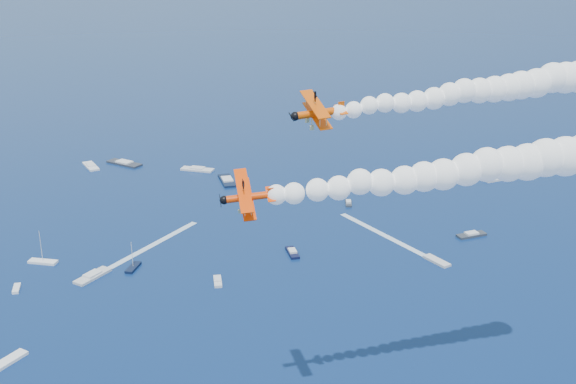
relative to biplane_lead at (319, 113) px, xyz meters
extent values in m
cube|color=silver|center=(-40.46, 74.09, -59.49)|extent=(9.92, 10.15, 0.70)
cube|color=silver|center=(51.61, 62.26, -59.49)|extent=(5.46, 8.78, 0.70)
cube|color=#2D303C|center=(-31.14, 170.85, -59.49)|extent=(13.94, 13.83, 0.70)
cube|color=#2F353F|center=(41.25, 109.82, -59.49)|extent=(3.55, 6.47, 0.70)
cube|color=white|center=(-43.80, 170.02, -59.49)|extent=(6.94, 12.21, 0.70)
cube|color=silver|center=(-4.12, 156.81, -59.49)|extent=(12.92, 9.42, 0.70)
cube|color=white|center=(-54.00, 86.01, -59.49)|extent=(8.31, 5.57, 0.70)
cube|color=black|center=(-29.94, 76.84, -59.49)|extent=(4.67, 6.84, 0.70)
cube|color=#0E1933|center=(5.08, 141.49, -59.49)|extent=(5.09, 14.09, 0.70)
cube|color=white|center=(-56.63, 37.79, -59.49)|extent=(7.60, 7.87, 0.70)
cube|color=black|center=(14.08, 76.35, -59.49)|extent=(2.57, 7.77, 0.70)
cube|color=white|center=(-59.11, 71.31, -59.49)|extent=(1.63, 5.02, 0.70)
cube|color=silver|center=(-8.79, 63.69, -59.49)|extent=(2.44, 6.30, 0.70)
cube|color=silver|center=(101.47, 121.06, -59.49)|extent=(10.69, 5.18, 0.70)
cube|color=#2F343E|center=(69.04, 76.34, -59.49)|extent=(9.53, 4.31, 0.70)
cube|color=white|center=(-23.60, 91.69, -59.81)|extent=(27.73, 28.82, 0.04)
cube|color=white|center=(43.43, 83.95, -59.81)|extent=(15.28, 36.26, 0.04)
camera|label=1|loc=(-27.72, -99.74, 25.52)|focal=44.09mm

